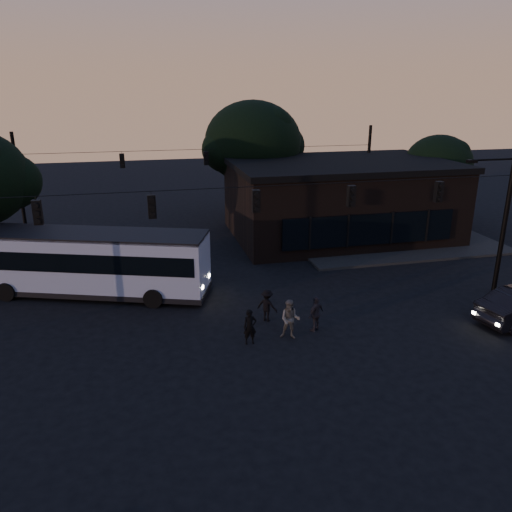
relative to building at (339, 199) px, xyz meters
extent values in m
plane|color=black|center=(-9.00, -15.97, -2.71)|extent=(120.00, 120.00, 0.00)
cube|color=black|center=(3.00, -1.97, -2.63)|extent=(14.00, 10.00, 0.15)
cube|color=black|center=(0.00, 0.03, -0.21)|extent=(15.00, 10.00, 5.00)
cube|color=black|center=(0.00, 0.03, 2.49)|extent=(15.40, 10.40, 0.40)
cube|color=black|center=(0.00, -5.09, -0.91)|extent=(11.50, 0.18, 2.00)
cylinder|color=black|center=(-5.00, 6.03, -0.71)|extent=(0.44, 0.44, 4.00)
ellipsoid|color=black|center=(-5.00, 6.03, 3.49)|extent=(7.60, 7.60, 6.46)
cylinder|color=black|center=(9.00, 2.03, -1.21)|extent=(0.44, 0.44, 3.00)
ellipsoid|color=black|center=(9.00, 2.03, 1.94)|extent=(5.20, 5.20, 4.42)
cylinder|color=black|center=(4.00, -11.97, 1.04)|extent=(0.24, 0.24, 7.50)
cylinder|color=black|center=(-9.00, -11.97, 3.49)|extent=(26.00, 0.03, 0.03)
cube|color=black|center=(-18.00, -11.97, 2.84)|extent=(0.34, 0.30, 1.00)
cube|color=black|center=(-13.50, -11.97, 2.84)|extent=(0.34, 0.30, 1.00)
cube|color=black|center=(-9.00, -11.97, 2.84)|extent=(0.34, 0.30, 1.00)
cube|color=black|center=(-4.50, -11.97, 2.84)|extent=(0.34, 0.30, 1.00)
cube|color=black|center=(0.00, -11.97, 2.84)|extent=(0.34, 0.30, 1.00)
cylinder|color=black|center=(-22.00, 4.03, 1.04)|extent=(0.24, 0.24, 7.50)
cylinder|color=black|center=(4.00, 4.03, 1.04)|extent=(0.24, 0.24, 7.50)
cylinder|color=black|center=(-9.00, 4.03, 3.29)|extent=(26.00, 0.03, 0.03)
cube|color=black|center=(-15.00, 4.03, 2.64)|extent=(0.34, 0.30, 1.00)
cube|color=black|center=(-9.00, 4.03, 2.64)|extent=(0.34, 0.30, 1.00)
cube|color=black|center=(-3.00, 4.03, 2.64)|extent=(0.34, 0.30, 1.00)
cube|color=#97A1C0|center=(-16.58, -7.46, -0.83)|extent=(12.01, 6.49, 2.79)
cube|color=black|center=(-16.58, -7.46, -0.56)|extent=(11.58, 6.36, 0.96)
cube|color=black|center=(-16.58, -7.46, 0.56)|extent=(12.01, 6.49, 0.16)
cube|color=black|center=(-16.58, -7.46, -2.33)|extent=(12.12, 6.58, 0.27)
cylinder|color=black|center=(-20.91, -7.34, -2.23)|extent=(1.00, 0.58, 0.96)
cylinder|color=black|center=(-20.01, -4.81, -2.23)|extent=(1.00, 0.58, 0.96)
cylinder|color=black|center=(-13.70, -9.91, -2.23)|extent=(1.00, 0.58, 0.96)
cylinder|color=black|center=(-12.80, -7.39, -2.23)|extent=(1.00, 0.58, 0.96)
imported|color=black|center=(-9.87, -14.54, -1.94)|extent=(0.57, 0.37, 1.55)
imported|color=#4E4C47|center=(-8.09, -14.47, -1.82)|extent=(1.05, 0.95, 1.77)
imported|color=black|center=(-6.77, -14.05, -1.89)|extent=(1.02, 0.87, 1.64)
imported|color=black|center=(-8.62, -12.58, -1.94)|extent=(1.13, 1.08, 1.54)
camera|label=1|loc=(-13.96, -32.93, 7.59)|focal=35.00mm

